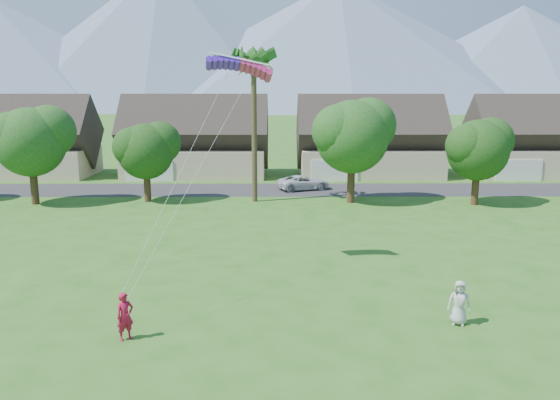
{
  "coord_description": "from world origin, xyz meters",
  "views": [
    {
      "loc": [
        -0.17,
        -16.55,
        9.1
      ],
      "look_at": [
        0.0,
        10.0,
        3.8
      ],
      "focal_mm": 35.0,
      "sensor_mm": 36.0,
      "label": 1
    }
  ],
  "objects_px": {
    "watcher": "(459,303)",
    "parked_car": "(304,183)",
    "parafoil_kite": "(240,65)",
    "kite_flyer": "(125,316)"
  },
  "relations": [
    {
      "from": "watcher",
      "to": "parafoil_kite",
      "type": "xyz_separation_m",
      "value": [
        -9.02,
        7.41,
        9.49
      ]
    },
    {
      "from": "parked_car",
      "to": "parafoil_kite",
      "type": "xyz_separation_m",
      "value": [
        -4.35,
        -22.86,
        9.71
      ]
    },
    {
      "from": "kite_flyer",
      "to": "watcher",
      "type": "height_order",
      "value": "kite_flyer"
    },
    {
      "from": "watcher",
      "to": "parked_car",
      "type": "relative_size",
      "value": 0.37
    },
    {
      "from": "kite_flyer",
      "to": "parked_car",
      "type": "xyz_separation_m",
      "value": [
        8.18,
        31.54,
        -0.23
      ]
    },
    {
      "from": "parked_car",
      "to": "kite_flyer",
      "type": "bearing_deg",
      "value": 145.49
    },
    {
      "from": "watcher",
      "to": "parafoil_kite",
      "type": "height_order",
      "value": "parafoil_kite"
    },
    {
      "from": "kite_flyer",
      "to": "watcher",
      "type": "xyz_separation_m",
      "value": [
        12.85,
        1.27,
        -0.01
      ]
    },
    {
      "from": "parafoil_kite",
      "to": "watcher",
      "type": "bearing_deg",
      "value": -43.46
    },
    {
      "from": "parked_car",
      "to": "watcher",
      "type": "bearing_deg",
      "value": 168.79
    }
  ]
}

